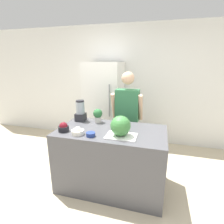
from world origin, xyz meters
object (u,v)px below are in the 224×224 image
Objects in this scene: potted_plant at (98,115)px; bowl_cherries at (64,128)px; refrigerator at (104,105)px; person at (127,118)px; bowl_cream at (78,131)px; blender at (80,111)px; bowl_small_blue at (91,134)px; watermelon at (121,126)px.

bowl_cherries is at bearing -124.44° from potted_plant.
person is (0.63, -0.63, -0.05)m from refrigerator.
bowl_cream is 0.49× the size of blender.
bowl_small_blue is at bearing -105.86° from person.
person reaches higher than blender.
bowl_cream is at bearing -68.87° from blender.
bowl_cherries is at bearing -92.84° from refrigerator.
bowl_small_blue is at bearing -78.09° from refrigerator.
refrigerator reaches higher than bowl_cherries.
person is at bearing -45.06° from refrigerator.
watermelon is 1.78× the size of bowl_cherries.
potted_plant is at bearing 136.63° from watermelon.
watermelon is at bearing 8.85° from bowl_cream.
bowl_small_blue is at bearing -79.94° from potted_plant.
blender is (-0.21, 0.53, 0.12)m from bowl_cream.
bowl_cream is (-0.55, -0.09, -0.10)m from watermelon.
person is 4.97× the size of blender.
potted_plant is (0.33, 0.47, 0.07)m from bowl_cherries.
person is 1.18m from bowl_cherries.
potted_plant reaches higher than bowl_cherries.
blender is (-0.68, -0.45, 0.20)m from person.
blender reaches higher than watermelon.
blender reaches higher than bowl_cherries.
bowl_cherries is (-0.08, -1.56, 0.04)m from refrigerator.
bowl_small_blue is (0.19, -0.01, -0.01)m from bowl_cream.
bowl_cream is at bearing -115.55° from person.
bowl_small_blue is at bearing -8.15° from bowl_cherries.
blender is (-0.76, 0.45, 0.02)m from watermelon.
watermelon is at bearing -30.38° from blender.
blender is at bearing -146.18° from person.
bowl_small_blue is (-0.37, -0.10, -0.12)m from watermelon.
refrigerator is 12.51× the size of bowl_cherries.
watermelon is 0.79m from bowl_cherries.
blender is 1.54× the size of potted_plant.
watermelon is 1.57× the size of bowl_cream.
refrigerator is at bearing 87.34° from blender.
watermelon is at bearing -84.68° from person.
bowl_small_blue is (0.34, -1.62, 0.01)m from refrigerator.
bowl_cream is 1.41× the size of bowl_small_blue.
refrigerator is 1.57m from bowl_cherries.
watermelon is (0.71, -1.53, 0.13)m from refrigerator.
blender reaches higher than bowl_small_blue.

